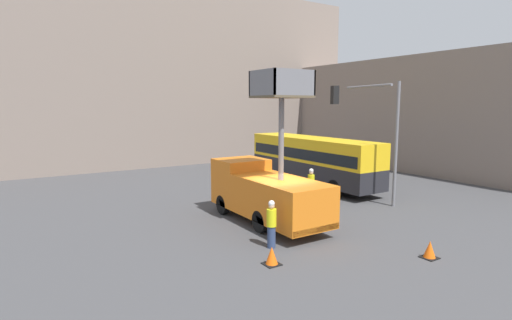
{
  "coord_description": "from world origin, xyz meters",
  "views": [
    {
      "loc": [
        -10.21,
        -14.06,
        5.47
      ],
      "look_at": [
        -0.09,
        1.95,
        2.84
      ],
      "focal_mm": 28.0,
      "sensor_mm": 36.0,
      "label": 1
    }
  ],
  "objects_px": {
    "traffic_light_pole": "(376,123)",
    "city_bus": "(312,158)",
    "road_worker_directing": "(311,185)",
    "traffic_cone_near_truck": "(272,256)",
    "utility_truck": "(266,190)",
    "road_worker_near_truck": "(271,224)",
    "traffic_cone_mid_road": "(430,250)"
  },
  "relations": [
    {
      "from": "traffic_light_pole",
      "to": "road_worker_directing",
      "type": "relative_size",
      "value": 3.45
    },
    {
      "from": "city_bus",
      "to": "traffic_light_pole",
      "type": "height_order",
      "value": "traffic_light_pole"
    },
    {
      "from": "utility_truck",
      "to": "traffic_light_pole",
      "type": "height_order",
      "value": "utility_truck"
    },
    {
      "from": "city_bus",
      "to": "traffic_cone_near_truck",
      "type": "relative_size",
      "value": 17.11
    },
    {
      "from": "traffic_light_pole",
      "to": "road_worker_directing",
      "type": "height_order",
      "value": "traffic_light_pole"
    },
    {
      "from": "traffic_cone_near_truck",
      "to": "road_worker_directing",
      "type": "bearing_deg",
      "value": 41.66
    },
    {
      "from": "city_bus",
      "to": "traffic_cone_near_truck",
      "type": "distance_m",
      "value": 14.12
    },
    {
      "from": "utility_truck",
      "to": "city_bus",
      "type": "distance_m",
      "value": 9.2
    },
    {
      "from": "city_bus",
      "to": "traffic_light_pole",
      "type": "distance_m",
      "value": 7.01
    },
    {
      "from": "utility_truck",
      "to": "traffic_cone_mid_road",
      "type": "bearing_deg",
      "value": -70.04
    },
    {
      "from": "traffic_light_pole",
      "to": "road_worker_directing",
      "type": "bearing_deg",
      "value": 126.08
    },
    {
      "from": "traffic_light_pole",
      "to": "road_worker_near_truck",
      "type": "bearing_deg",
      "value": -165.73
    },
    {
      "from": "city_bus",
      "to": "road_worker_near_truck",
      "type": "bearing_deg",
      "value": 131.6
    },
    {
      "from": "road_worker_near_truck",
      "to": "city_bus",
      "type": "bearing_deg",
      "value": 136.01
    },
    {
      "from": "traffic_light_pole",
      "to": "traffic_cone_near_truck",
      "type": "xyz_separation_m",
      "value": [
        -8.88,
        -3.39,
        -4.23
      ]
    },
    {
      "from": "city_bus",
      "to": "traffic_cone_mid_road",
      "type": "height_order",
      "value": "city_bus"
    },
    {
      "from": "traffic_light_pole",
      "to": "traffic_cone_near_truck",
      "type": "relative_size",
      "value": 10.48
    },
    {
      "from": "city_bus",
      "to": "utility_truck",
      "type": "bearing_deg",
      "value": 125.15
    },
    {
      "from": "utility_truck",
      "to": "road_worker_near_truck",
      "type": "distance_m",
      "value": 3.5
    },
    {
      "from": "road_worker_near_truck",
      "to": "traffic_cone_near_truck",
      "type": "distance_m",
      "value": 1.76
    },
    {
      "from": "utility_truck",
      "to": "road_worker_near_truck",
      "type": "xyz_separation_m",
      "value": [
        -1.72,
        -2.99,
        -0.61
      ]
    },
    {
      "from": "city_bus",
      "to": "road_worker_directing",
      "type": "distance_m",
      "value": 4.93
    },
    {
      "from": "road_worker_near_truck",
      "to": "road_worker_directing",
      "type": "height_order",
      "value": "road_worker_directing"
    },
    {
      "from": "traffic_cone_near_truck",
      "to": "traffic_cone_mid_road",
      "type": "xyz_separation_m",
      "value": [
        5.14,
        -2.54,
        -0.0
      ]
    },
    {
      "from": "traffic_light_pole",
      "to": "road_worker_directing",
      "type": "distance_m",
      "value": 4.91
    },
    {
      "from": "traffic_light_pole",
      "to": "city_bus",
      "type": "bearing_deg",
      "value": 79.64
    },
    {
      "from": "road_worker_directing",
      "to": "traffic_cone_near_truck",
      "type": "bearing_deg",
      "value": -17.55
    },
    {
      "from": "road_worker_near_truck",
      "to": "traffic_cone_mid_road",
      "type": "distance_m",
      "value": 5.79
    },
    {
      "from": "traffic_cone_near_truck",
      "to": "utility_truck",
      "type": "bearing_deg",
      "value": 58.79
    },
    {
      "from": "road_worker_directing",
      "to": "traffic_cone_near_truck",
      "type": "xyz_separation_m",
      "value": [
        -6.89,
        -6.13,
        -0.68
      ]
    },
    {
      "from": "traffic_cone_mid_road",
      "to": "traffic_cone_near_truck",
      "type": "bearing_deg",
      "value": 153.68
    },
    {
      "from": "traffic_cone_near_truck",
      "to": "city_bus",
      "type": "bearing_deg",
      "value": 44.23
    }
  ]
}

